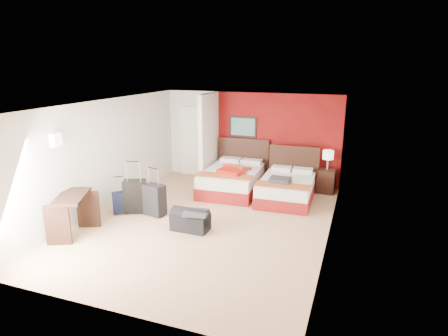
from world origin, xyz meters
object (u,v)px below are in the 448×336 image
at_px(red_suitcase_open, 234,169).
at_px(table_lamp, 328,160).
at_px(desk, 74,216).
at_px(suitcase_charcoal, 155,201).
at_px(suitcase_navy, 121,204).
at_px(suitcase_black, 135,197).
at_px(nightstand, 326,181).
at_px(bed_right, 286,190).
at_px(bed_left, 232,181).
at_px(duffel_bag, 190,221).

xyz_separation_m(red_suitcase_open, table_lamp, (2.23, 0.91, 0.22)).
bearing_deg(desk, table_lamp, 20.44).
relative_size(suitcase_charcoal, suitcase_navy, 1.45).
xyz_separation_m(suitcase_navy, desk, (-0.18, -1.27, 0.18)).
height_order(suitcase_black, suitcase_navy, suitcase_black).
bearing_deg(nightstand, bed_right, -128.42).
xyz_separation_m(bed_left, table_lamp, (2.33, 0.81, 0.57)).
bearing_deg(desk, suitcase_charcoal, 32.13).
distance_m(suitcase_black, desk, 1.51).
height_order(bed_left, desk, desk).
bearing_deg(bed_left, duffel_bag, -93.10).
height_order(table_lamp, suitcase_black, table_lamp).
height_order(suitcase_charcoal, duffel_bag, suitcase_charcoal).
relative_size(table_lamp, suitcase_black, 0.68).
relative_size(suitcase_black, desk, 0.72).
xyz_separation_m(suitcase_black, duffel_bag, (1.57, -0.43, -0.17)).
relative_size(suitcase_navy, desk, 0.47).
distance_m(bed_right, duffel_bag, 2.81).
relative_size(bed_right, suitcase_black, 2.45).
bearing_deg(suitcase_black, suitcase_charcoal, -21.70).
height_order(bed_right, table_lamp, table_lamp).
distance_m(red_suitcase_open, desk, 4.07).
bearing_deg(nightstand, duffel_bag, -121.72).
relative_size(red_suitcase_open, suitcase_black, 1.21).
bearing_deg(red_suitcase_open, suitcase_black, -112.48).
bearing_deg(desk, red_suitcase_open, 33.74).
distance_m(red_suitcase_open, suitcase_charcoal, 2.35).
xyz_separation_m(suitcase_black, suitcase_navy, (-0.27, -0.17, -0.13)).
distance_m(bed_left, suitcase_charcoal, 2.37).
relative_size(bed_left, table_lamp, 3.95).
height_order(red_suitcase_open, nightstand, red_suitcase_open).
bearing_deg(red_suitcase_open, suitcase_navy, -114.49).
distance_m(duffel_bag, desk, 2.27).
xyz_separation_m(nightstand, suitcase_charcoal, (-3.41, -2.92, 0.03)).
height_order(table_lamp, desk, table_lamp).
distance_m(red_suitcase_open, suitcase_navy, 2.96).
bearing_deg(nightstand, bed_left, -157.67).
height_order(bed_left, table_lamp, table_lamp).
bearing_deg(suitcase_black, table_lamp, 14.16).
bearing_deg(suitcase_black, duffel_bag, -38.14).
xyz_separation_m(suitcase_charcoal, suitcase_navy, (-0.77, -0.18, -0.11)).
bearing_deg(suitcase_charcoal, table_lamp, 53.25).
xyz_separation_m(table_lamp, duffel_bag, (-2.34, -3.36, -0.68)).
xyz_separation_m(bed_right, suitcase_navy, (-3.32, -2.12, -0.03)).
distance_m(suitcase_charcoal, duffel_bag, 1.17).
relative_size(bed_left, suitcase_charcoal, 2.89).
height_order(nightstand, suitcase_charcoal, suitcase_charcoal).
height_order(red_suitcase_open, suitcase_navy, red_suitcase_open).
xyz_separation_m(bed_right, duffel_bag, (-1.48, -2.39, -0.08)).
bearing_deg(suitcase_navy, bed_left, 11.92).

